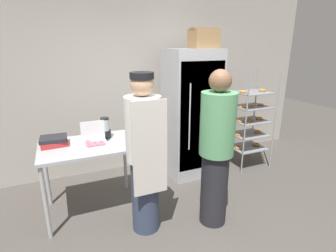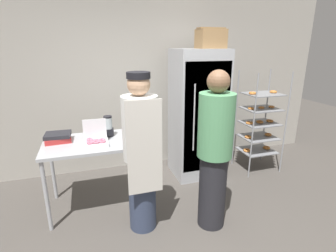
# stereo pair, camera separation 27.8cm
# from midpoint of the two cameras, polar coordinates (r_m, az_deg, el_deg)

# --- Properties ---
(ground_plane) EXTENTS (14.00, 14.00, 0.00)m
(ground_plane) POSITION_cam_midpoint_polar(r_m,az_deg,el_deg) (2.96, 9.04, -25.15)
(ground_plane) COLOR #4C4742
(back_wall) EXTENTS (6.40, 0.12, 2.86)m
(back_wall) POSITION_cam_midpoint_polar(r_m,az_deg,el_deg) (4.31, -3.33, 9.85)
(back_wall) COLOR #ADA89E
(back_wall) RESTS_ON ground_plane
(refrigerator) EXTENTS (0.75, 0.68, 1.94)m
(refrigerator) POSITION_cam_midpoint_polar(r_m,az_deg,el_deg) (4.03, 8.46, 2.45)
(refrigerator) COLOR #ADAFB5
(refrigerator) RESTS_ON ground_plane
(baking_rack) EXTENTS (0.61, 0.51, 1.61)m
(baking_rack) POSITION_cam_midpoint_polar(r_m,az_deg,el_deg) (4.48, 21.04, 0.61)
(baking_rack) COLOR #93969B
(baking_rack) RESTS_ON ground_plane
(prep_counter) EXTENTS (1.09, 0.75, 0.88)m
(prep_counter) POSITION_cam_midpoint_polar(r_m,az_deg,el_deg) (3.27, -14.13, -4.94)
(prep_counter) COLOR #ADAFB5
(prep_counter) RESTS_ON ground_plane
(donut_box) EXTENTS (0.27, 0.24, 0.28)m
(donut_box) POSITION_cam_midpoint_polar(r_m,az_deg,el_deg) (3.09, -12.98, -3.29)
(donut_box) COLOR white
(donut_box) RESTS_ON prep_counter
(blender_pitcher) EXTENTS (0.13, 0.13, 0.26)m
(blender_pitcher) POSITION_cam_midpoint_polar(r_m,az_deg,el_deg) (3.34, -10.59, -0.31)
(blender_pitcher) COLOR black
(blender_pitcher) RESTS_ON prep_counter
(binder_stack) EXTENTS (0.31, 0.26, 0.10)m
(binder_stack) POSITION_cam_midpoint_polar(r_m,az_deg,el_deg) (3.34, -20.65, -2.36)
(binder_stack) COLOR #B72D2D
(binder_stack) RESTS_ON prep_counter
(cardboard_storage_box) EXTENTS (0.38, 0.29, 0.28)m
(cardboard_storage_box) POSITION_cam_midpoint_polar(r_m,az_deg,el_deg) (3.90, 11.43, 18.18)
(cardboard_storage_box) COLOR #937047
(cardboard_storage_box) RESTS_ON refrigerator
(person_baker) EXTENTS (0.37, 0.39, 1.74)m
(person_baker) POSITION_cam_midpoint_polar(r_m,az_deg,el_deg) (2.75, -3.01, -5.92)
(person_baker) COLOR #333D56
(person_baker) RESTS_ON ground_plane
(person_customer) EXTENTS (0.37, 0.37, 1.76)m
(person_customer) POSITION_cam_midpoint_polar(r_m,az_deg,el_deg) (2.87, 12.85, -5.53)
(person_customer) COLOR #232328
(person_customer) RESTS_ON ground_plane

